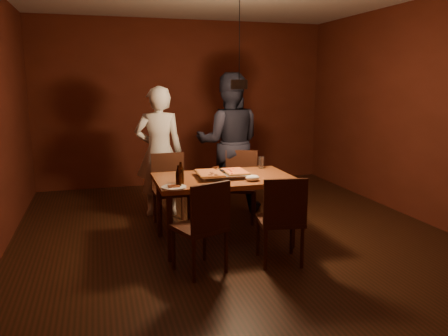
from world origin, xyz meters
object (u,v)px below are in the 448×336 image
object	(u,v)px
beer_bottle_a	(178,176)
beer_bottle_b	(181,173)
chair_far_left	(170,182)
chair_far_right	(241,179)
plate_slice	(174,187)
dining_table	(224,183)
diner_white	(159,152)
chair_near_right	(282,213)
chair_near_left	(204,219)
pizza_tray	(222,175)
pendant_lamp	(239,83)
diner_dark	(229,143)

from	to	relation	value
beer_bottle_a	beer_bottle_b	bearing A→B (deg)	67.29
chair_far_left	chair_far_right	distance (m)	0.92
chair_far_left	plate_slice	size ratio (longest dim) A/B	1.97
dining_table	diner_white	xyz separation A→B (m)	(-0.54, 1.23, 0.19)
chair_near_right	beer_bottle_b	size ratio (longest dim) A/B	2.05
chair_far_right	chair_near_left	world-z (taller)	same
beer_bottle_a	plate_slice	distance (m)	0.12
pizza_tray	plate_slice	distance (m)	0.70
chair_near_left	diner_white	bearing A→B (deg)	72.92
pizza_tray	plate_slice	size ratio (longest dim) A/B	2.24
dining_table	pendant_lamp	distance (m)	1.10
beer_bottle_b	pendant_lamp	size ratio (longest dim) A/B	0.21
beer_bottle_a	diner_white	size ratio (longest dim) A/B	0.13
chair_far_left	plate_slice	xyz separation A→B (m)	(-0.14, -1.16, 0.22)
diner_dark	pendant_lamp	distance (m)	1.49
diner_dark	pendant_lamp	size ratio (longest dim) A/B	1.73
chair_far_left	pendant_lamp	bearing A→B (deg)	127.29
beer_bottle_a	pendant_lamp	world-z (taller)	pendant_lamp
pizza_tray	beer_bottle_b	xyz separation A→B (m)	(-0.51, -0.25, 0.09)
chair_far_left	beer_bottle_b	world-z (taller)	beer_bottle_b
dining_table	chair_far_right	size ratio (longest dim) A/B	2.69
chair_far_left	beer_bottle_a	world-z (taller)	beer_bottle_a
pendant_lamp	pizza_tray	bearing A→B (deg)	177.75
dining_table	diner_dark	xyz separation A→B (m)	(0.43, 1.22, 0.27)
pendant_lamp	plate_slice	bearing A→B (deg)	-155.68
chair_near_right	beer_bottle_a	distance (m)	1.08
chair_far_right	beer_bottle_a	world-z (taller)	beer_bottle_a
chair_near_left	diner_white	distance (m)	2.02
diner_white	pendant_lamp	distance (m)	1.68
diner_white	chair_far_right	bearing A→B (deg)	158.79
diner_dark	pendant_lamp	bearing A→B (deg)	93.30
pizza_tray	plate_slice	bearing A→B (deg)	-154.83
chair_far_left	beer_bottle_b	xyz separation A→B (m)	(-0.05, -1.04, 0.33)
chair_near_right	plate_slice	world-z (taller)	chair_near_right
beer_bottle_b	diner_white	bearing A→B (deg)	90.48
pizza_tray	diner_white	distance (m)	1.33
chair_far_left	diner_dark	bearing A→B (deg)	-156.71
diner_white	chair_near_right	bearing A→B (deg)	118.40
chair_far_left	chair_near_left	xyz separation A→B (m)	(0.07, -1.56, 0.00)
dining_table	pizza_tray	size ratio (longest dim) A/B	2.73
chair_far_left	chair_near_right	size ratio (longest dim) A/B	1.00
chair_far_right	chair_near_right	size ratio (longest dim) A/B	1.15
diner_dark	pendant_lamp	world-z (taller)	pendant_lamp
plate_slice	diner_white	bearing A→B (deg)	87.13
chair_far_left	chair_far_right	xyz separation A→B (m)	(0.92, -0.04, 0.00)
chair_far_left	chair_near_left	size ratio (longest dim) A/B	0.90
diner_dark	dining_table	bearing A→B (deg)	86.03
dining_table	beer_bottle_b	bearing A→B (deg)	-155.86
beer_bottle_a	beer_bottle_b	size ratio (longest dim) A/B	0.94
chair_far_right	beer_bottle_a	xyz separation A→B (m)	(-1.01, -1.09, 0.32)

